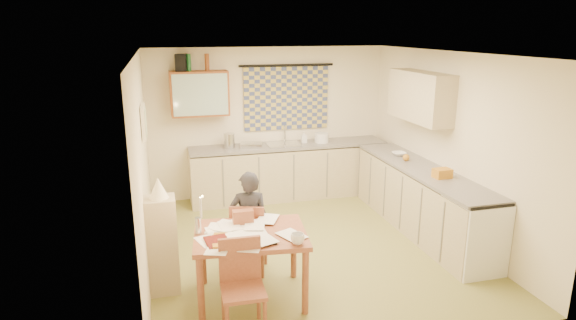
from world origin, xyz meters
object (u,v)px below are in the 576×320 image
object	(u,v)px
counter_back	(289,171)
counter_right	(421,200)
stove	(474,234)
chair_far	(250,250)
dining_table	(251,265)
person	(249,223)
shelf_stand	(163,245)

from	to	relation	value
counter_back	counter_right	xyz separation A→B (m)	(1.43, -1.84, -0.00)
stove	chair_far	distance (m)	2.65
counter_back	dining_table	bearing A→B (deg)	-112.25
stove	chair_far	world-z (taller)	stove
dining_table	chair_far	xyz separation A→B (m)	(0.09, 0.58, -0.11)
counter_right	stove	size ratio (longest dim) A/B	3.27
counter_right	dining_table	world-z (taller)	counter_right
counter_right	person	world-z (taller)	person
dining_table	person	bearing A→B (deg)	87.63
stove	dining_table	distance (m)	2.65
stove	person	size ratio (longest dim) A/B	0.73
counter_right	person	xyz separation A→B (m)	(-2.57, -0.61, 0.17)
stove	shelf_stand	size ratio (longest dim) A/B	0.84
counter_back	shelf_stand	distance (m)	3.35
counter_right	person	size ratio (longest dim) A/B	2.37
counter_back	person	xyz separation A→B (m)	(-1.14, -2.45, 0.17)
chair_far	shelf_stand	world-z (taller)	shelf_stand
person	shelf_stand	distance (m)	0.99
person	counter_back	bearing A→B (deg)	-106.49
counter_right	shelf_stand	size ratio (longest dim) A/B	2.74
dining_table	counter_back	bearing A→B (deg)	74.51
dining_table	shelf_stand	size ratio (longest dim) A/B	1.15
counter_back	person	distance (m)	2.70
shelf_stand	dining_table	bearing A→B (deg)	-23.73
stove	dining_table	xyz separation A→B (m)	(-2.65, 0.06, -0.07)
counter_right	dining_table	xyz separation A→B (m)	(-2.65, -1.16, -0.07)
counter_back	stove	world-z (taller)	counter_back
stove	dining_table	size ratio (longest dim) A/B	0.73
counter_back	stove	xyz separation A→B (m)	(1.43, -3.05, -0.00)
chair_far	shelf_stand	xyz separation A→B (m)	(-0.98, -0.19, 0.27)
person	counter_right	bearing A→B (deg)	-158.22
counter_right	stove	xyz separation A→B (m)	(-0.00, -1.22, -0.00)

